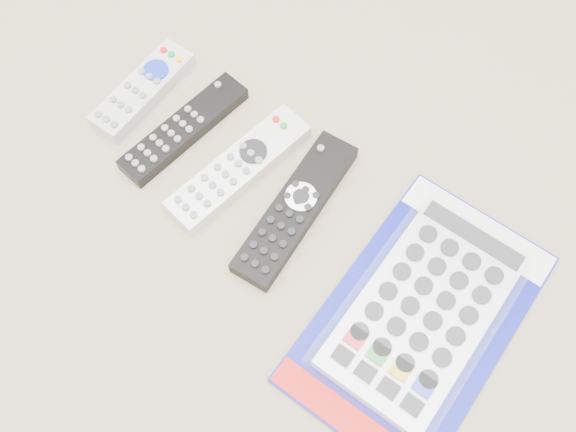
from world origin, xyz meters
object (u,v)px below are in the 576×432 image
Objects in this scene: jumbo_remote_packaged at (424,310)px; remote_large_black at (295,209)px; remote_slim_black at (183,129)px; remote_small_grey at (143,90)px; remote_silver_dvd at (238,168)px.

remote_large_black is at bearing 173.99° from jumbo_remote_packaged.
remote_large_black is (0.18, -0.01, 0.00)m from remote_slim_black.
remote_small_grey is 0.74× the size of remote_large_black.
remote_large_black reaches higher than remote_slim_black.
remote_silver_dvd is at bearing 173.30° from remote_large_black.
remote_silver_dvd is at bearing 4.48° from remote_slim_black.
jumbo_remote_packaged reaches higher than remote_large_black.
remote_small_grey is 0.08m from remote_slim_black.
remote_slim_black is (0.08, -0.02, -0.00)m from remote_small_grey.
jumbo_remote_packaged is at bearing -5.88° from remote_small_grey.
jumbo_remote_packaged is (0.44, -0.05, 0.01)m from remote_small_grey.
remote_large_black is 0.19m from jumbo_remote_packaged.
jumbo_remote_packaged is at bearing -10.56° from remote_large_black.
remote_silver_dvd is at bearing 175.22° from jumbo_remote_packaged.
remote_silver_dvd and remote_large_black have the same top height.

